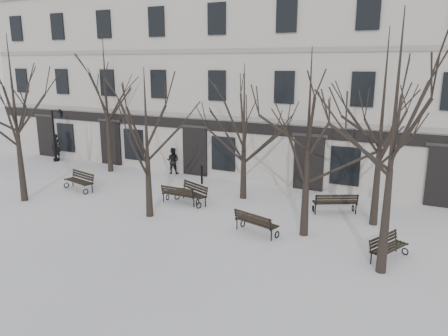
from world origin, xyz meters
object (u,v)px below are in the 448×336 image
Objects in this scene: bench_5 at (388,247)px; bench_3 at (192,192)px; tree_1 at (146,126)px; bench_0 at (80,180)px; lamp_post at (56,131)px; tree_2 at (309,121)px; bench_1 at (180,194)px; tree_0 at (14,99)px; bench_2 at (256,222)px; bench_4 at (335,202)px; tree_3 at (395,114)px.

bench_3 is at bearing 100.67° from bench_5.
bench_0 is (-5.76, 1.66, -3.52)m from tree_1.
lamp_post reaches higher than bench_3.
tree_1 reaches higher than bench_5.
tree_2 reaches higher than bench_1.
bench_0 is (1.14, 2.61, -4.45)m from tree_0.
bench_2 is 0.97× the size of bench_4.
lamp_post is (-19.49, 2.17, 1.59)m from bench_4.
bench_1 is 0.90× the size of bench_4.
bench_0 is 1.14× the size of bench_1.
tree_0 is at bearing -100.08° from bench_0.
bench_3 is 1.15× the size of bench_5.
bench_5 is (4.97, -0.04, -0.05)m from bench_2.
bench_1 is 0.49× the size of lamp_post.
tree_0 reaches higher than bench_0.
tree_3 is at bearing -0.16° from tree_0.
bench_4 is 4.75m from bench_5.
bench_3 reaches higher than bench_1.
tree_0 is 7.03m from tree_1.
tree_2 is 3.51× the size of bench_0.
bench_2 is at bearing 157.77° from bench_1.
tree_0 is 16.85m from tree_3.
tree_0 is at bearing -8.70° from bench_4.
lamp_post is at bearing -18.97° from bench_1.
lamp_post is (-5.28, 7.14, -2.87)m from tree_0.
bench_2 is at bearing 5.54° from bench_0.
tree_2 is at bearing 7.94° from tree_1.
tree_1 is 6.95m from bench_0.
bench_5 is at bearing 9.20° from bench_3.
lamp_post is at bearing 162.00° from tree_3.
tree_1 is 3.22× the size of bench_4.
bench_0 is 15.84m from bench_5.
bench_1 is 1.04× the size of bench_5.
tree_3 is at bearing -176.95° from bench_2.
tree_0 is 12.79m from bench_2.
tree_0 reaches higher than bench_2.
tree_3 reaches higher than tree_1.
bench_0 reaches higher than bench_1.
lamp_post reaches higher than bench_2.
bench_5 is at bearing 0.68° from tree_1.
tree_1 is 6.16m from bench_2.
tree_0 is 4.40× the size of bench_1.
bench_0 is 0.56× the size of lamp_post.
bench_3 is at bearing 24.09° from tree_0.
tree_1 is 6.86m from tree_2.
bench_2 is (-4.91, 1.15, -4.65)m from tree_3.
bench_1 is at bearing 22.65° from tree_0.
tree_2 is 3.99× the size of bench_1.
tree_0 is 3.88× the size of bench_0.
tree_0 reaches higher than tree_2.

